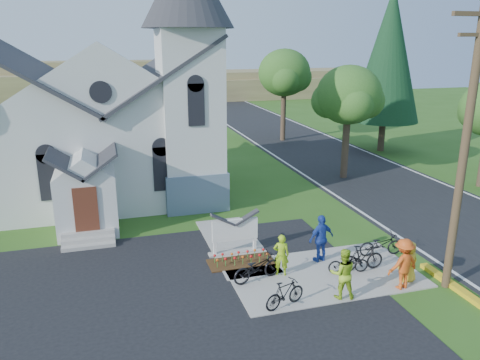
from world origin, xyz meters
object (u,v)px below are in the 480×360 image
object	(u,v)px
bike_3	(362,258)
cyclist_4	(409,262)
bike_0	(257,267)
utility_pole	(468,138)
cyclist_1	(343,273)
cyclist_2	(321,238)
cyclist_3	(403,264)
bike_2	(348,263)
bike_1	(285,294)
church_sign	(235,230)
cyclist_0	(281,255)
bike_4	(381,244)

from	to	relation	value
bike_3	cyclist_4	world-z (taller)	cyclist_4
bike_0	bike_3	distance (m)	4.08
utility_pole	cyclist_1	distance (m)	6.02
cyclist_2	cyclist_3	xyz separation A→B (m)	(1.83, -2.71, -0.04)
cyclist_1	cyclist_3	xyz separation A→B (m)	(2.33, -0.01, 0.03)
utility_pole	bike_2	bearing A→B (deg)	148.40
bike_1	cyclist_2	distance (m)	3.77
bike_2	bike_3	xyz separation A→B (m)	(0.61, 0.04, 0.11)
church_sign	cyclist_0	world-z (taller)	church_sign
utility_pole	bike_0	xyz separation A→B (m)	(-6.42, 2.23, -4.84)
bike_4	cyclist_3	bearing A→B (deg)	170.06
bike_1	cyclist_4	distance (m)	4.91
utility_pole	cyclist_2	world-z (taller)	utility_pole
utility_pole	cyclist_2	bearing A→B (deg)	139.50
cyclist_0	cyclist_3	distance (m)	4.28
cyclist_0	cyclist_2	size ratio (longest dim) A/B	0.83
bike_0	bike_4	size ratio (longest dim) A/B	1.07
cyclist_3	cyclist_4	xyz separation A→B (m)	(0.49, 0.35, -0.15)
cyclist_2	bike_0	bearing A→B (deg)	1.87
cyclist_0	bike_3	xyz separation A→B (m)	(3.08, -0.53, -0.29)
church_sign	bike_0	size ratio (longest dim) A/B	1.13
cyclist_1	cyclist_4	bearing A→B (deg)	-157.25
bike_0	bike_2	bearing A→B (deg)	-111.20
bike_4	cyclist_4	bearing A→B (deg)	179.84
bike_1	bike_4	world-z (taller)	bike_4
cyclist_2	cyclist_4	distance (m)	3.32
bike_1	cyclist_4	xyz separation A→B (m)	(4.89, 0.35, 0.30)
bike_3	cyclist_4	xyz separation A→B (m)	(1.14, -1.21, 0.26)
church_sign	cyclist_2	xyz separation A→B (m)	(3.04, -1.69, -0.01)
utility_pole	cyclist_3	bearing A→B (deg)	170.00
bike_2	church_sign	bearing A→B (deg)	59.80
cyclist_1	cyclist_3	world-z (taller)	cyclist_3
bike_0	cyclist_4	bearing A→B (deg)	-121.38
cyclist_2	bike_2	distance (m)	1.43
bike_2	utility_pole	bearing A→B (deg)	-113.17
bike_3	bike_0	bearing A→B (deg)	86.82
cyclist_2	bike_4	distance (m)	2.62
church_sign	bike_2	xyz separation A→B (m)	(3.60, -2.88, -0.57)
church_sign	cyclist_1	size ratio (longest dim) A/B	1.23
bike_0	bike_2	size ratio (longest dim) A/B	1.26
church_sign	cyclist_2	world-z (taller)	cyclist_2
cyclist_2	bike_4	size ratio (longest dim) A/B	1.06
utility_pole	bike_3	distance (m)	5.69
bike_3	bike_4	size ratio (longest dim) A/B	0.94
bike_0	bike_4	xyz separation A→B (m)	(5.46, 0.57, -0.04)
bike_2	cyclist_4	size ratio (longest dim) A/B	1.01
bike_2	bike_1	bearing A→B (deg)	124.28
cyclist_2	cyclist_4	size ratio (longest dim) A/B	1.25
bike_0	cyclist_0	bearing A→B (deg)	-95.18
church_sign	cyclist_0	xyz separation A→B (m)	(1.13, -2.31, -0.17)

